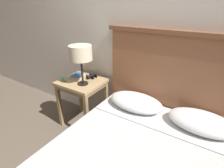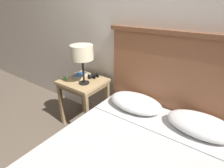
{
  "view_description": "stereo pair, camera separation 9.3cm",
  "coord_description": "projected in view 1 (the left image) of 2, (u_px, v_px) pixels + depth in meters",
  "views": [
    {
      "loc": [
        0.79,
        -0.81,
        1.58
      ],
      "look_at": [
        -0.14,
        0.65,
        0.76
      ],
      "focal_mm": 28.0,
      "sensor_mm": 36.0,
      "label": 1
    },
    {
      "loc": [
        0.86,
        -0.76,
        1.58
      ],
      "look_at": [
        -0.14,
        0.65,
        0.76
      ],
      "focal_mm": 28.0,
      "sensor_mm": 36.0,
      "label": 2
    }
  ],
  "objects": [
    {
      "name": "table_lamp",
      "position": [
        81.0,
        54.0,
        1.99
      ],
      "size": [
        0.26,
        0.26,
        0.48
      ],
      "color": "black",
      "rests_on": "nightstand"
    },
    {
      "name": "wall_back",
      "position": [
        142.0,
        30.0,
        1.91
      ],
      "size": [
        8.0,
        0.06,
        2.6
      ],
      "color": "silver",
      "rests_on": "ground_plane"
    },
    {
      "name": "binoculars_pair",
      "position": [
        91.0,
        76.0,
        2.32
      ],
      "size": [
        0.14,
        0.16,
        0.05
      ],
      "color": "black",
      "rests_on": "nightstand"
    },
    {
      "name": "nightstand",
      "position": [
        82.0,
        88.0,
        2.28
      ],
      "size": [
        0.54,
        0.49,
        0.66
      ],
      "color": "tan",
      "rests_on": "ground_plane"
    },
    {
      "name": "alarm_clock",
      "position": [
        64.0,
        79.0,
        2.23
      ],
      "size": [
        0.07,
        0.05,
        0.06
      ],
      "color": "#B7B2A8",
      "rests_on": "nightstand"
    },
    {
      "name": "book_on_nightstand",
      "position": [
        77.0,
        76.0,
        2.35
      ],
      "size": [
        0.19,
        0.23,
        0.03
      ],
      "color": "silver",
      "rests_on": "nightstand"
    }
  ]
}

